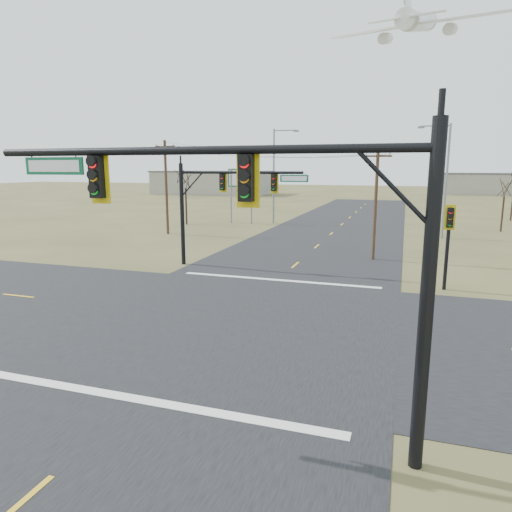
# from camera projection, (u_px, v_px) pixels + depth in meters

# --- Properties ---
(ground) EXTENTS (320.00, 320.00, 0.00)m
(ground) POSITION_uv_depth(u_px,v_px,m) (233.00, 320.00, 20.16)
(ground) COLOR brown
(ground) RESTS_ON ground
(road_ew) EXTENTS (160.00, 14.00, 0.02)m
(road_ew) POSITION_uv_depth(u_px,v_px,m) (233.00, 319.00, 20.16)
(road_ew) COLOR black
(road_ew) RESTS_ON ground
(road_ns) EXTENTS (14.00, 160.00, 0.02)m
(road_ns) POSITION_uv_depth(u_px,v_px,m) (233.00, 319.00, 20.15)
(road_ns) COLOR black
(road_ns) RESTS_ON ground
(stop_bar_near) EXTENTS (12.00, 0.40, 0.01)m
(stop_bar_near) POSITION_uv_depth(u_px,v_px,m) (140.00, 399.00, 13.15)
(stop_bar_near) COLOR silver
(stop_bar_near) RESTS_ON road_ns
(stop_bar_far) EXTENTS (12.00, 0.40, 0.01)m
(stop_bar_far) POSITION_uv_depth(u_px,v_px,m) (278.00, 280.00, 27.15)
(stop_bar_far) COLOR silver
(stop_bar_far) RESTS_ON road_ns
(mast_arm_near) EXTENTS (11.01, 0.41, 7.60)m
(mast_arm_near) POSITION_uv_depth(u_px,v_px,m) (264.00, 217.00, 10.33)
(mast_arm_near) COLOR black
(mast_arm_near) RESTS_ON ground
(mast_arm_far) EXTENTS (8.84, 0.49, 6.90)m
(mast_arm_far) POSITION_uv_depth(u_px,v_px,m) (223.00, 193.00, 29.91)
(mast_arm_far) COLOR black
(mast_arm_far) RESTS_ON ground
(pedestal_signal_ne) EXTENTS (0.57, 0.50, 4.70)m
(pedestal_signal_ne) POSITION_uv_depth(u_px,v_px,m) (449.00, 229.00, 24.36)
(pedestal_signal_ne) COLOR black
(pedestal_signal_ne) RESTS_ON ground
(utility_pole_near) EXTENTS (1.94, 0.52, 8.00)m
(utility_pole_near) POSITION_uv_depth(u_px,v_px,m) (376.00, 202.00, 32.56)
(utility_pole_near) COLOR #4B2E20
(utility_pole_near) RESTS_ON ground
(utility_pole_far) EXTENTS (2.27, 0.27, 9.26)m
(utility_pole_far) POSITION_uv_depth(u_px,v_px,m) (166.00, 186.00, 45.44)
(utility_pole_far) COLOR #4B2E20
(utility_pole_far) RESTS_ON ground
(highway_sign) EXTENTS (3.44, 0.51, 6.49)m
(highway_sign) POSITION_uv_depth(u_px,v_px,m) (241.00, 185.00, 54.34)
(highway_sign) COLOR gray
(highway_sign) RESTS_ON ground
(streetlight_a) EXTENTS (2.97, 0.42, 10.60)m
(streetlight_a) POSITION_uv_depth(u_px,v_px,m) (444.00, 175.00, 42.52)
(streetlight_a) COLOR gray
(streetlight_a) RESTS_ON ground
(streetlight_c) EXTENTS (3.10, 0.50, 11.06)m
(streetlight_c) POSITION_uv_depth(u_px,v_px,m) (276.00, 171.00, 54.07)
(streetlight_c) COLOR gray
(streetlight_c) RESTS_ON ground
(bare_tree_a) EXTENTS (3.47, 3.47, 6.68)m
(bare_tree_a) POSITION_uv_depth(u_px,v_px,m) (185.00, 179.00, 52.97)
(bare_tree_a) COLOR black
(bare_tree_a) RESTS_ON ground
(bare_tree_b) EXTENTS (2.90, 2.90, 7.00)m
(bare_tree_b) POSITION_uv_depth(u_px,v_px,m) (181.00, 175.00, 62.14)
(bare_tree_b) COLOR black
(bare_tree_b) RESTS_ON ground
(bare_tree_c) EXTENTS (3.23, 3.23, 5.88)m
(bare_tree_c) POSITION_uv_depth(u_px,v_px,m) (505.00, 187.00, 46.97)
(bare_tree_c) COLOR black
(bare_tree_c) RESTS_ON ground
(warehouse_left) EXTENTS (28.00, 14.00, 5.50)m
(warehouse_left) POSITION_uv_depth(u_px,v_px,m) (212.00, 183.00, 115.80)
(warehouse_left) COLOR gray
(warehouse_left) RESTS_ON ground
(warehouse_mid) EXTENTS (20.00, 12.00, 5.00)m
(warehouse_mid) POSITION_uv_depth(u_px,v_px,m) (482.00, 184.00, 114.72)
(warehouse_mid) COLOR gray
(warehouse_mid) RESTS_ON ground
(jet_airliner) EXTENTS (23.91, 24.90, 13.15)m
(jet_airliner) POSITION_uv_depth(u_px,v_px,m) (417.00, 21.00, 77.92)
(jet_airliner) COLOR white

